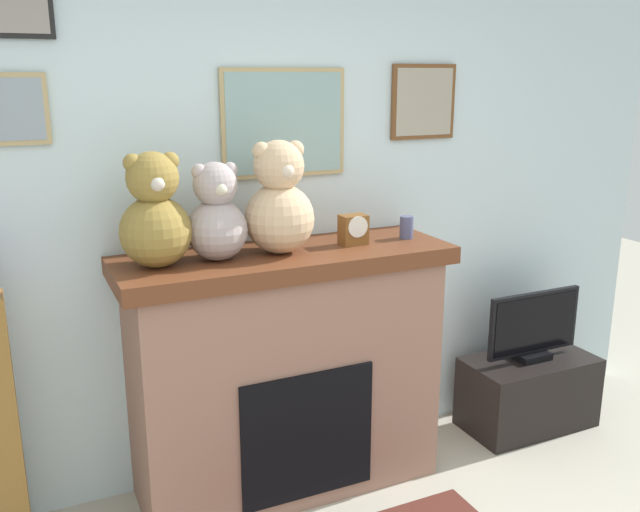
{
  "coord_description": "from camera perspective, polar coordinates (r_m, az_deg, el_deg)",
  "views": [
    {
      "loc": [
        -0.99,
        -1.12,
        1.99
      ],
      "look_at": [
        0.32,
        1.69,
        1.16
      ],
      "focal_mm": 38.23,
      "sensor_mm": 36.0,
      "label": 1
    }
  ],
  "objects": [
    {
      "name": "back_wall",
      "position": [
        3.35,
        -7.25,
        3.01
      ],
      "size": [
        5.2,
        0.15,
        2.6
      ],
      "color": "silver",
      "rests_on": "ground_plane"
    },
    {
      "name": "fireplace",
      "position": [
        3.33,
        -2.82,
        -9.58
      ],
      "size": [
        1.56,
        0.56,
        1.21
      ],
      "color": "#916756",
      "rests_on": "ground_plane"
    },
    {
      "name": "tv_stand",
      "position": [
        4.21,
        17.01,
        -10.83
      ],
      "size": [
        0.76,
        0.4,
        0.42
      ],
      "primitive_type": "cube",
      "color": "black",
      "rests_on": "ground_plane"
    },
    {
      "name": "television",
      "position": [
        4.05,
        17.45,
        -5.71
      ],
      "size": [
        0.61,
        0.14,
        0.4
      ],
      "color": "black",
      "rests_on": "tv_stand"
    },
    {
      "name": "candle_jar",
      "position": [
        3.39,
        7.25,
        2.41
      ],
      "size": [
        0.07,
        0.07,
        0.11
      ],
      "primitive_type": "cylinder",
      "color": "#4C517A",
      "rests_on": "fireplace"
    },
    {
      "name": "mantel_clock",
      "position": [
        3.24,
        2.82,
        2.22
      ],
      "size": [
        0.13,
        0.09,
        0.14
      ],
      "color": "brown",
      "rests_on": "fireplace"
    },
    {
      "name": "teddy_bear_cream",
      "position": [
        2.9,
        -13.66,
        3.27
      ],
      "size": [
        0.3,
        0.3,
        0.48
      ],
      "color": "olive",
      "rests_on": "fireplace"
    },
    {
      "name": "teddy_bear_grey",
      "position": [
        2.97,
        -8.65,
        3.28
      ],
      "size": [
        0.27,
        0.27,
        0.43
      ],
      "color": "#A69696",
      "rests_on": "fireplace"
    },
    {
      "name": "teddy_bear_tan",
      "position": [
        3.05,
        -3.43,
        4.45
      ],
      "size": [
        0.32,
        0.32,
        0.51
      ],
      "color": "tan",
      "rests_on": "fireplace"
    }
  ]
}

